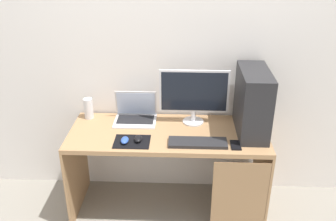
{
  "coord_description": "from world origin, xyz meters",
  "views": [
    {
      "loc": [
        0.1,
        -2.47,
        2.1
      ],
      "look_at": [
        0.0,
        0.0,
        0.9
      ],
      "focal_mm": 39.76,
      "sensor_mm": 36.0,
      "label": 1
    }
  ],
  "objects_px": {
    "keyboard": "(198,143)",
    "cell_phone": "(236,145)",
    "laptop": "(136,115)",
    "speaker": "(89,108)",
    "mouse_right": "(125,140)",
    "monitor": "(194,95)",
    "pc_tower": "(253,102)",
    "mouse_left": "(138,139)"
  },
  "relations": [
    {
      "from": "keyboard",
      "to": "cell_phone",
      "type": "height_order",
      "value": "keyboard"
    },
    {
      "from": "laptop",
      "to": "speaker",
      "type": "relative_size",
      "value": 1.96
    },
    {
      "from": "mouse_right",
      "to": "cell_phone",
      "type": "xyz_separation_m",
      "value": [
        0.79,
        -0.01,
        -0.02
      ]
    },
    {
      "from": "monitor",
      "to": "speaker",
      "type": "distance_m",
      "value": 0.86
    },
    {
      "from": "pc_tower",
      "to": "laptop",
      "type": "bearing_deg",
      "value": 170.94
    },
    {
      "from": "keyboard",
      "to": "speaker",
      "type": "bearing_deg",
      "value": 156.43
    },
    {
      "from": "keyboard",
      "to": "monitor",
      "type": "bearing_deg",
      "value": 94.57
    },
    {
      "from": "speaker",
      "to": "keyboard",
      "type": "bearing_deg",
      "value": -23.57
    },
    {
      "from": "monitor",
      "to": "keyboard",
      "type": "bearing_deg",
      "value": -85.43
    },
    {
      "from": "pc_tower",
      "to": "mouse_left",
      "type": "relative_size",
      "value": 5.06
    },
    {
      "from": "monitor",
      "to": "mouse_left",
      "type": "relative_size",
      "value": 5.55
    },
    {
      "from": "keyboard",
      "to": "mouse_left",
      "type": "height_order",
      "value": "mouse_left"
    },
    {
      "from": "pc_tower",
      "to": "mouse_right",
      "type": "height_order",
      "value": "pc_tower"
    },
    {
      "from": "pc_tower",
      "to": "cell_phone",
      "type": "height_order",
      "value": "pc_tower"
    },
    {
      "from": "speaker",
      "to": "cell_phone",
      "type": "distance_m",
      "value": 1.21
    },
    {
      "from": "pc_tower",
      "to": "speaker",
      "type": "distance_m",
      "value": 1.3
    },
    {
      "from": "monitor",
      "to": "cell_phone",
      "type": "relative_size",
      "value": 4.1
    },
    {
      "from": "monitor",
      "to": "laptop",
      "type": "xyz_separation_m",
      "value": [
        -0.46,
        0.02,
        -0.19
      ]
    },
    {
      "from": "monitor",
      "to": "mouse_right",
      "type": "xyz_separation_m",
      "value": [
        -0.5,
        -0.34,
        -0.22
      ]
    },
    {
      "from": "monitor",
      "to": "mouse_left",
      "type": "distance_m",
      "value": 0.56
    },
    {
      "from": "mouse_left",
      "to": "mouse_right",
      "type": "height_order",
      "value": "same"
    },
    {
      "from": "monitor",
      "to": "keyboard",
      "type": "relative_size",
      "value": 1.27
    },
    {
      "from": "speaker",
      "to": "keyboard",
      "type": "relative_size",
      "value": 0.4
    },
    {
      "from": "pc_tower",
      "to": "speaker",
      "type": "relative_size",
      "value": 2.87
    },
    {
      "from": "monitor",
      "to": "laptop",
      "type": "bearing_deg",
      "value": 177.23
    },
    {
      "from": "laptop",
      "to": "cell_phone",
      "type": "height_order",
      "value": "laptop"
    },
    {
      "from": "laptop",
      "to": "mouse_right",
      "type": "relative_size",
      "value": 3.45
    },
    {
      "from": "keyboard",
      "to": "mouse_right",
      "type": "xyz_separation_m",
      "value": [
        -0.52,
        -0.0,
        0.01
      ]
    },
    {
      "from": "mouse_left",
      "to": "speaker",
      "type": "bearing_deg",
      "value": 140.84
    },
    {
      "from": "mouse_right",
      "to": "keyboard",
      "type": "bearing_deg",
      "value": 0.55
    },
    {
      "from": "monitor",
      "to": "mouse_left",
      "type": "height_order",
      "value": "monitor"
    },
    {
      "from": "laptop",
      "to": "mouse_right",
      "type": "distance_m",
      "value": 0.36
    },
    {
      "from": "mouse_right",
      "to": "cell_phone",
      "type": "relative_size",
      "value": 0.74
    },
    {
      "from": "cell_phone",
      "to": "mouse_left",
      "type": "bearing_deg",
      "value": 177.36
    },
    {
      "from": "monitor",
      "to": "laptop",
      "type": "distance_m",
      "value": 0.5
    },
    {
      "from": "mouse_left",
      "to": "cell_phone",
      "type": "xyz_separation_m",
      "value": [
        0.7,
        -0.03,
        -0.02
      ]
    },
    {
      "from": "laptop",
      "to": "cell_phone",
      "type": "xyz_separation_m",
      "value": [
        0.76,
        -0.37,
        -0.04
      ]
    },
    {
      "from": "pc_tower",
      "to": "cell_phone",
      "type": "xyz_separation_m",
      "value": [
        -0.13,
        -0.22,
        -0.24
      ]
    },
    {
      "from": "keyboard",
      "to": "mouse_right",
      "type": "relative_size",
      "value": 4.38
    },
    {
      "from": "keyboard",
      "to": "laptop",
      "type": "bearing_deg",
      "value": 144.09
    },
    {
      "from": "keyboard",
      "to": "cell_phone",
      "type": "distance_m",
      "value": 0.27
    },
    {
      "from": "speaker",
      "to": "keyboard",
      "type": "height_order",
      "value": "speaker"
    }
  ]
}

